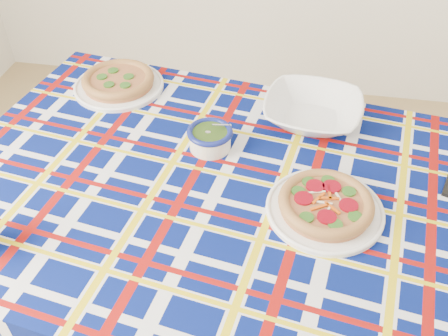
% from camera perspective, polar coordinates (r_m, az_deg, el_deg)
% --- Properties ---
extents(dining_table, '(1.60, 1.14, 0.69)m').
position_cam_1_polar(dining_table, '(1.24, 2.48, -5.22)').
color(dining_table, brown).
rests_on(dining_table, floor).
extents(tablecloth, '(1.63, 1.17, 0.10)m').
position_cam_1_polar(tablecloth, '(1.22, 2.51, -4.48)').
color(tablecloth, '#051157').
rests_on(tablecloth, dining_table).
extents(main_focaccia_plate, '(0.33, 0.33, 0.05)m').
position_cam_1_polar(main_focaccia_plate, '(1.14, 11.56, -4.00)').
color(main_focaccia_plate, '#A8643B').
rests_on(main_focaccia_plate, tablecloth).
extents(pesto_bowl, '(0.12, 0.12, 0.07)m').
position_cam_1_polar(pesto_bowl, '(1.29, -1.61, 3.58)').
color(pesto_bowl, '#1E350E').
rests_on(pesto_bowl, tablecloth).
extents(serving_bowl, '(0.30, 0.30, 0.07)m').
position_cam_1_polar(serving_bowl, '(1.41, 10.09, 6.44)').
color(serving_bowl, white).
rests_on(serving_bowl, tablecloth).
extents(second_focaccia_plate, '(0.34, 0.34, 0.05)m').
position_cam_1_polar(second_focaccia_plate, '(1.56, -12.00, 9.75)').
color(second_focaccia_plate, '#A8643B').
rests_on(second_focaccia_plate, tablecloth).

